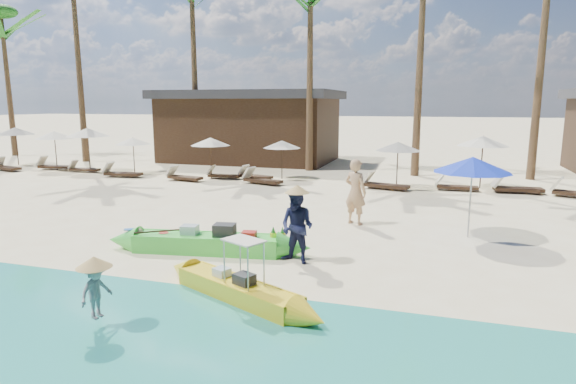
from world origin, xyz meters
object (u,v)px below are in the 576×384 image
(green_canoe, at_px, (207,242))
(tourist, at_px, (355,192))
(blue_umbrella, at_px, (473,165))
(yellow_canoe, at_px, (238,289))

(green_canoe, distance_m, tourist, 4.89)
(blue_umbrella, bearing_deg, green_canoe, -151.93)
(green_canoe, xyz_separation_m, tourist, (2.97, 3.81, 0.74))
(tourist, xyz_separation_m, blue_umbrella, (3.16, -0.55, 1.00))
(yellow_canoe, height_order, blue_umbrella, blue_umbrella)
(green_canoe, distance_m, blue_umbrella, 7.16)
(green_canoe, relative_size, yellow_canoe, 1.33)
(yellow_canoe, relative_size, tourist, 2.16)
(yellow_canoe, distance_m, blue_umbrella, 7.34)
(yellow_canoe, xyz_separation_m, tourist, (1.14, 6.22, 0.79))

